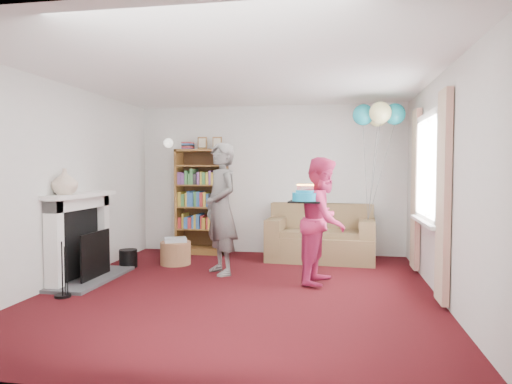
% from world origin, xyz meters
% --- Properties ---
extents(ground, '(5.00, 5.00, 0.00)m').
position_xyz_m(ground, '(0.00, 0.00, 0.00)').
color(ground, black).
rests_on(ground, ground).
extents(wall_back, '(4.50, 0.02, 2.50)m').
position_xyz_m(wall_back, '(0.00, 2.51, 1.25)').
color(wall_back, silver).
rests_on(wall_back, ground).
extents(wall_left, '(0.02, 5.00, 2.50)m').
position_xyz_m(wall_left, '(-2.26, 0.00, 1.25)').
color(wall_left, silver).
rests_on(wall_left, ground).
extents(wall_right, '(0.02, 5.00, 2.50)m').
position_xyz_m(wall_right, '(2.26, 0.00, 1.25)').
color(wall_right, silver).
rests_on(wall_right, ground).
extents(ceiling, '(4.50, 5.00, 0.01)m').
position_xyz_m(ceiling, '(0.00, 0.00, 2.50)').
color(ceiling, white).
rests_on(ceiling, wall_back).
extents(fireplace, '(0.55, 1.80, 1.12)m').
position_xyz_m(fireplace, '(-2.09, 0.19, 0.51)').
color(fireplace, '#3F3F42').
rests_on(fireplace, ground).
extents(window_bay, '(0.14, 2.02, 2.20)m').
position_xyz_m(window_bay, '(2.21, 0.60, 1.20)').
color(window_bay, white).
rests_on(window_bay, ground).
extents(wall_sconce, '(0.16, 0.23, 0.16)m').
position_xyz_m(wall_sconce, '(-1.75, 2.36, 1.88)').
color(wall_sconce, gold).
rests_on(wall_sconce, ground).
extents(bookcase, '(0.84, 0.42, 1.97)m').
position_xyz_m(bookcase, '(-1.13, 2.30, 0.87)').
color(bookcase, '#472B14').
rests_on(bookcase, ground).
extents(sofa, '(1.65, 0.87, 0.87)m').
position_xyz_m(sofa, '(0.88, 2.07, 0.33)').
color(sofa, brown).
rests_on(sofa, ground).
extents(wicker_basket, '(0.45, 0.45, 0.40)m').
position_xyz_m(wicker_basket, '(-1.26, 1.31, 0.18)').
color(wicker_basket, '#926744').
rests_on(wicker_basket, ground).
extents(person_striped, '(0.74, 0.78, 1.79)m').
position_xyz_m(person_striped, '(-0.43, 0.84, 0.89)').
color(person_striped, black).
rests_on(person_striped, ground).
extents(person_magenta, '(0.75, 0.88, 1.58)m').
position_xyz_m(person_magenta, '(0.96, 0.58, 0.79)').
color(person_magenta, '#B32351').
rests_on(person_magenta, ground).
extents(birthday_cake, '(0.38, 0.38, 0.22)m').
position_xyz_m(birthday_cake, '(0.74, 0.41, 1.09)').
color(birthday_cake, black).
rests_on(birthday_cake, ground).
extents(balloons, '(0.75, 0.75, 1.72)m').
position_xyz_m(balloons, '(1.71, 1.66, 2.22)').
color(balloons, '#3F3F3F').
rests_on(balloons, ground).
extents(mantel_vase, '(0.40, 0.40, 0.32)m').
position_xyz_m(mantel_vase, '(-2.12, -0.15, 1.28)').
color(mantel_vase, beige).
rests_on(mantel_vase, fireplace).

